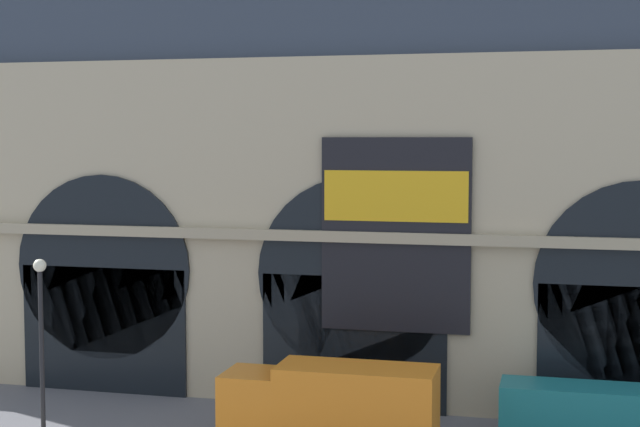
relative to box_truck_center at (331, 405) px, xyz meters
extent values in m
cube|color=#BCAD8C|center=(-0.41, 7.59, 5.41)|extent=(46.25, 4.11, 14.23)
cube|color=#333D4C|center=(-0.41, 7.89, 14.95)|extent=(46.25, 3.51, 4.84)
cube|color=black|center=(-11.42, 5.49, 1.02)|extent=(7.57, 0.20, 5.43)
cylinder|color=black|center=(-11.42, 5.49, 3.73)|extent=(7.97, 0.20, 7.97)
cube|color=black|center=(-0.41, 5.49, 1.02)|extent=(7.57, 0.20, 5.43)
cylinder|color=black|center=(-0.41, 5.49, 3.73)|extent=(7.97, 0.20, 7.97)
cube|color=black|center=(10.61, 5.49, 1.02)|extent=(7.57, 0.20, 5.43)
cube|color=black|center=(1.30, 5.37, 5.45)|extent=(5.95, 0.12, 7.69)
cube|color=yellow|center=(1.30, 5.29, 6.99)|extent=(5.71, 0.04, 2.00)
cube|color=tan|center=(-0.41, 5.39, 5.34)|extent=(46.25, 0.50, 0.44)
cube|color=orange|center=(-2.86, 0.00, -0.13)|extent=(2.00, 2.30, 2.30)
cube|color=orange|center=(0.89, 0.00, 0.07)|extent=(5.50, 2.30, 2.70)
cylinder|color=black|center=(-2.96, 1.04, -1.28)|extent=(0.28, 0.84, 0.84)
cube|color=#19727A|center=(8.21, 2.87, -0.43)|extent=(5.20, 2.00, 1.86)
cylinder|color=black|center=(6.44, 3.77, -1.36)|extent=(0.28, 0.68, 0.68)
cylinder|color=black|center=(-9.39, -3.02, 1.55)|extent=(0.16, 0.16, 6.50)
sphere|color=#F2EDCC|center=(-9.39, -3.02, 4.98)|extent=(0.44, 0.44, 0.44)
camera|label=1|loc=(7.56, -31.59, 9.24)|focal=53.54mm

